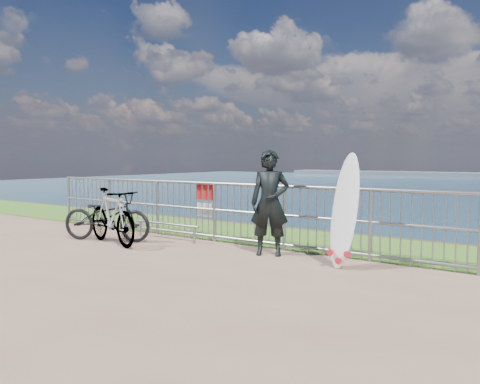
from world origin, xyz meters
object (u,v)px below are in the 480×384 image
Objects in this scene: surfer at (270,203)px; surfboard at (344,214)px; bicycle_far at (112,216)px; bicycle_near at (107,216)px.

surfboard is at bearing -29.36° from surfer.
bicycle_far is at bearing 172.09° from surfer.
surfboard reaches higher than bicycle_far.
surfboard is 4.25m from bicycle_far.
surfboard is at bearing -66.17° from bicycle_far.
bicycle_near is 0.41m from bicycle_far.
surfer is 3.00m from bicycle_far.
surfer is at bearing -59.60° from bicycle_far.
bicycle_near is at bearing 77.35° from bicycle_far.
bicycle_far is at bearing -170.30° from surfboard.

